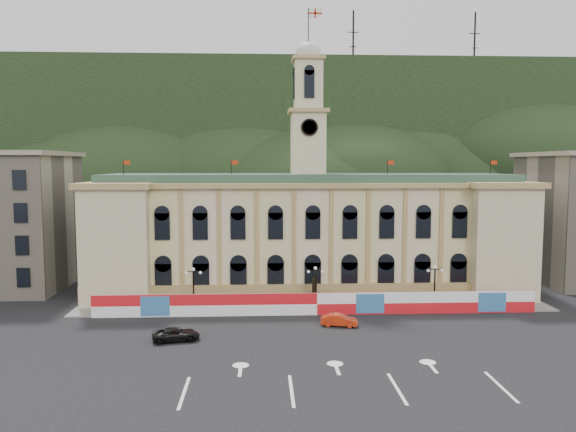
{
  "coord_description": "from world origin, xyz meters",
  "views": [
    {
      "loc": [
        -6.2,
        -46.56,
        16.94
      ],
      "look_at": [
        -3.12,
        18.0,
        10.92
      ],
      "focal_mm": 35.0,
      "sensor_mm": 36.0,
      "label": 1
    }
  ],
  "objects_px": {
    "lamp_center": "(315,284)",
    "red_sedan": "(339,320)",
    "statue": "(314,298)",
    "black_suv": "(176,334)"
  },
  "relations": [
    {
      "from": "lamp_center",
      "to": "red_sedan",
      "type": "height_order",
      "value": "lamp_center"
    },
    {
      "from": "statue",
      "to": "black_suv",
      "type": "bearing_deg",
      "value": -141.2
    },
    {
      "from": "statue",
      "to": "red_sedan",
      "type": "height_order",
      "value": "statue"
    },
    {
      "from": "statue",
      "to": "red_sedan",
      "type": "distance_m",
      "value": 7.71
    },
    {
      "from": "lamp_center",
      "to": "red_sedan",
      "type": "bearing_deg",
      "value": -73.45
    },
    {
      "from": "statue",
      "to": "black_suv",
      "type": "distance_m",
      "value": 18.54
    },
    {
      "from": "red_sedan",
      "to": "black_suv",
      "type": "bearing_deg",
      "value": 116.96
    },
    {
      "from": "statue",
      "to": "lamp_center",
      "type": "height_order",
      "value": "lamp_center"
    },
    {
      "from": "statue",
      "to": "black_suv",
      "type": "relative_size",
      "value": 0.77
    },
    {
      "from": "statue",
      "to": "red_sedan",
      "type": "relative_size",
      "value": 0.92
    }
  ]
}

